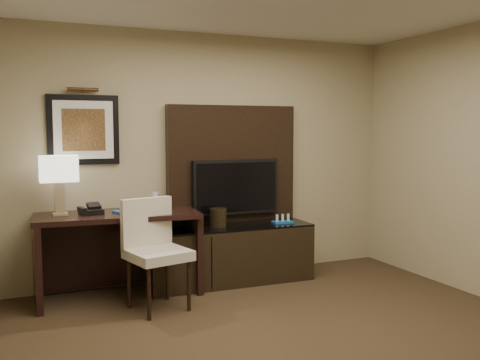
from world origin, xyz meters
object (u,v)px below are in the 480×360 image
desk_phone (91,209)px  minibar_tray (283,219)px  desk (118,255)px  table_lamp (59,183)px  water_bottle (155,201)px  desk_chair (158,253)px  ice_bucket (218,218)px  credenza (230,254)px  tv (236,187)px

desk_phone → minibar_tray: (2.06, -0.06, -0.23)m
desk → table_lamp: bearing=175.0°
table_lamp → water_bottle: bearing=-4.3°
desk → desk_chair: size_ratio=1.49×
desk_chair → table_lamp: 1.18m
desk → desk_phone: bearing=-176.4°
desk → desk_phone: 0.53m
ice_bucket → water_bottle: bearing=178.8°
credenza → table_lamp: 1.91m
desk_phone → desk_chair: bearing=-56.4°
credenza → minibar_tray: size_ratio=7.96×
desk_phone → tv: bearing=-3.2°
tv → table_lamp: bearing=-177.0°
credenza → tv: size_ratio=1.80×
credenza → water_bottle: bearing=179.8°
ice_bucket → desk_chair: bearing=-145.8°
water_bottle → minibar_tray: size_ratio=0.83×
table_lamp → water_bottle: 0.94m
desk_chair → ice_bucket: size_ratio=5.24×
desk → water_bottle: bearing=8.1°
tv → ice_bucket: size_ratio=4.98×
table_lamp → tv: bearing=3.0°
credenza → tv: 0.75m
minibar_tray → ice_bucket: bearing=175.4°
desk_chair → ice_bucket: 0.99m
desk → minibar_tray: bearing=3.2°
desk → ice_bucket: (1.06, 0.01, 0.30)m
desk → water_bottle: water_bottle is taller
tv → ice_bucket: bearing=-146.7°
desk → credenza: desk is taller
credenza → desk_chair: desk_chair is taller
minibar_tray → water_bottle: bearing=177.0°
desk → ice_bucket: size_ratio=7.80×
credenza → tv: tv is taller
water_bottle → ice_bucket: size_ratio=0.93×
desk → ice_bucket: desk is taller
credenza → water_bottle: size_ratio=9.62×
desk → desk_chair: 0.61m
water_bottle → ice_bucket: bearing=-1.2°
desk_chair → table_lamp: bearing=128.2°
desk_phone → credenza: bearing=-10.1°
credenza → ice_bucket: (-0.13, 0.01, 0.41)m
minibar_tray → tv: bearing=152.5°
tv → minibar_tray: size_ratio=4.43×
desk_phone → ice_bucket: size_ratio=1.01×
tv → desk_phone: bearing=-173.4°
table_lamp → desk: bearing=-9.8°
desk_phone → ice_bucket: bearing=-9.8°
table_lamp → desk_phone: size_ratio=2.98×
water_bottle → desk_chair: bearing=-102.2°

